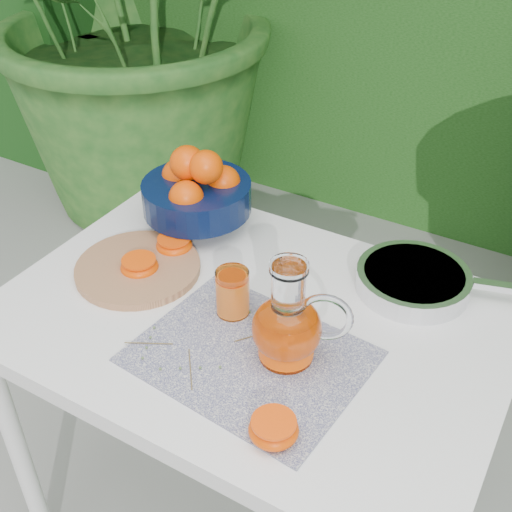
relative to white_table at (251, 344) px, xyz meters
The scene contains 10 objects.
ground 0.68m from the white_table, behind, with size 60.00×60.00×0.00m, color #A5A29E.
white_table is the anchor object (origin of this frame).
placemat 0.15m from the white_table, 60.29° to the right, with size 0.41×0.32×0.00m, color #0C1047.
cutting_board 0.30m from the white_table, behind, with size 0.27×0.27×0.02m, color #AB784D.
fruit_bowl 0.40m from the white_table, 141.16° to the left, with size 0.31×0.31×0.20m.
juice_pitcher 0.21m from the white_table, 30.53° to the right, with size 0.19×0.16×0.21m.
juice_tumbler 0.14m from the white_table, 154.35° to the right, with size 0.08×0.08×0.10m.
saute_pan 0.37m from the white_table, 43.59° to the left, with size 0.43×0.29×0.04m.
orange_halves 0.16m from the white_table, 156.00° to the right, with size 0.57×0.44×0.04m.
thyme_sprigs 0.16m from the white_table, 100.18° to the right, with size 0.27×0.24×0.01m.
Camera 1 is at (0.63, -0.86, 1.59)m, focal length 45.00 mm.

